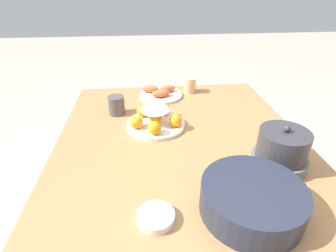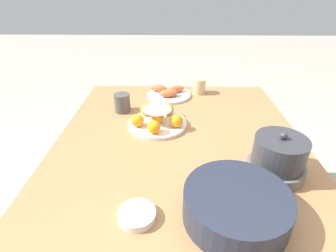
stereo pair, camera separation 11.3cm
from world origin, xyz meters
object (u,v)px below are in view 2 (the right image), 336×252
(sauce_bowl, at_px, (137,215))
(cup_near, at_px, (122,103))
(serving_bowl, at_px, (236,205))
(cake_plate, at_px, (157,119))
(dining_table, at_px, (179,160))
(warming_pot, at_px, (278,158))
(seafood_platter, at_px, (169,93))
(cup_far, at_px, (199,86))

(sauce_bowl, xyz_separation_m, cup_near, (-0.68, -0.16, 0.03))
(serving_bowl, height_order, cup_near, same)
(cake_plate, bearing_deg, dining_table, 34.11)
(warming_pot, bearing_deg, cup_near, -127.92)
(seafood_platter, bearing_deg, sauce_bowl, -4.91)
(cake_plate, xyz_separation_m, sauce_bowl, (0.54, -0.03, -0.02))
(cake_plate, distance_m, cup_near, 0.23)
(seafood_platter, bearing_deg, cup_near, -49.34)
(sauce_bowl, height_order, seafood_platter, seafood_platter)
(serving_bowl, distance_m, sauce_bowl, 0.28)
(dining_table, xyz_separation_m, cake_plate, (-0.15, -0.10, 0.12))
(cake_plate, height_order, cup_near, same)
(serving_bowl, xyz_separation_m, cup_near, (-0.67, -0.43, -0.00))
(sauce_bowl, bearing_deg, cup_far, 164.72)
(cake_plate, xyz_separation_m, seafood_platter, (-0.34, 0.05, -0.02))
(cup_near, bearing_deg, serving_bowl, 32.86)
(sauce_bowl, height_order, cup_near, cup_near)
(cup_near, xyz_separation_m, warming_pot, (0.48, 0.61, 0.02))
(seafood_platter, relative_size, cup_near, 2.65)
(serving_bowl, xyz_separation_m, sauce_bowl, (0.01, -0.28, -0.04))
(dining_table, bearing_deg, warming_pot, 60.67)
(cake_plate, height_order, warming_pot, warming_pot)
(sauce_bowl, distance_m, warming_pot, 0.50)
(sauce_bowl, bearing_deg, dining_table, 161.62)
(seafood_platter, bearing_deg, dining_table, 6.20)
(serving_bowl, bearing_deg, seafood_platter, -166.89)
(dining_table, bearing_deg, cup_far, 167.02)
(dining_table, bearing_deg, serving_bowl, 21.52)
(serving_bowl, bearing_deg, cake_plate, -154.65)
(cake_plate, bearing_deg, cup_near, -128.17)
(cup_far, bearing_deg, warming_pot, 15.82)
(cake_plate, bearing_deg, cup_far, 150.03)
(warming_pot, bearing_deg, dining_table, -119.33)
(cup_far, height_order, warming_pot, warming_pot)
(dining_table, bearing_deg, sauce_bowl, -18.38)
(serving_bowl, bearing_deg, cup_near, -147.14)
(dining_table, bearing_deg, cup_near, -135.84)
(dining_table, height_order, sauce_bowl, sauce_bowl)
(serving_bowl, relative_size, warming_pot, 1.53)
(cup_near, xyz_separation_m, cup_far, (-0.24, 0.41, -0.00))
(sauce_bowl, bearing_deg, cake_plate, 176.96)
(cake_plate, bearing_deg, serving_bowl, 25.35)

